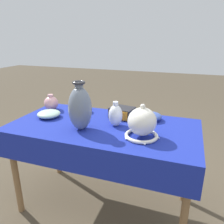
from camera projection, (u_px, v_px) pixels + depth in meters
ground_plane at (105, 205)px, 1.73m from camera, size 14.00×14.00×0.00m
display_table at (103, 135)px, 1.51m from camera, size 1.28×0.66×0.69m
vase_tall_bulbous at (80, 108)px, 1.38m from camera, size 0.15×0.15×0.32m
vase_dome_bell at (142, 124)px, 1.29m from camera, size 0.21×0.21×0.21m
mosaic_tile_box at (122, 113)px, 1.63m from camera, size 0.19×0.16×0.08m
jar_round_rose at (51, 103)px, 1.79m from camera, size 0.11×0.11×0.13m
bowl_shallow_ochre at (82, 110)px, 1.73m from camera, size 0.16×0.16×0.05m
jar_round_porcelain at (116, 115)px, 1.46m from camera, size 0.09×0.09×0.17m
bowl_shallow_celadon at (49, 114)px, 1.63m from camera, size 0.17×0.17×0.05m
bowl_shallow_cobalt at (151, 116)px, 1.58m from camera, size 0.15×0.15×0.06m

